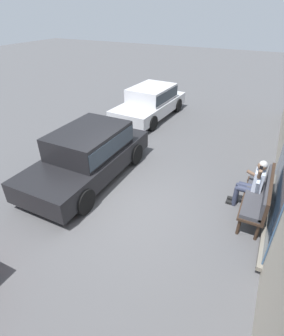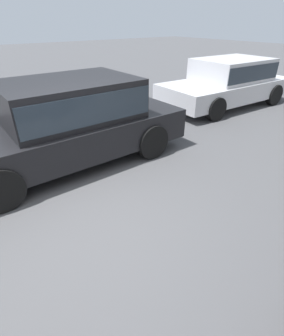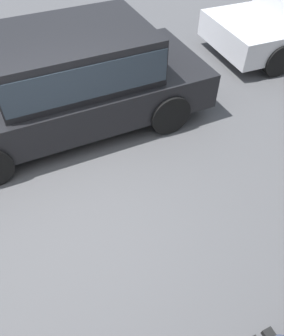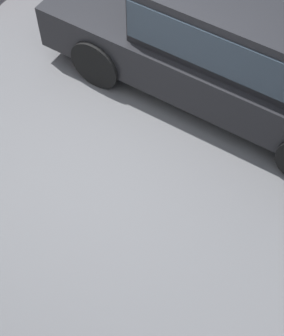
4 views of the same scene
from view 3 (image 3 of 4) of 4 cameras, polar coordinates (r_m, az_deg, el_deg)
The scene contains 2 objects.
ground_plane at distance 4.29m, azimuth -12.41°, elevation -7.58°, with size 60.00×60.00×0.00m, color #4C4C4F.
parked_car_mid at distance 5.16m, azimuth -12.60°, elevation 15.20°, with size 4.32×1.92×1.47m.
Camera 3 is at (0.19, 2.60, 3.41)m, focal length 35.00 mm.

